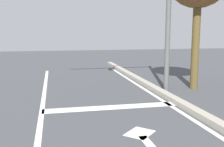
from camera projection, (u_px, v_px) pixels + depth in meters
The scene contains 2 objects.
stop_bar at pixel (111, 107), 6.92m from camera, with size 3.43×0.40×0.01m, color silver.
lane_arrow_head at pixel (140, 133), 5.18m from camera, with size 0.56×0.44×0.01m, color silver.
Camera 1 is at (-0.17, 2.51, 1.94)m, focal length 43.37 mm.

